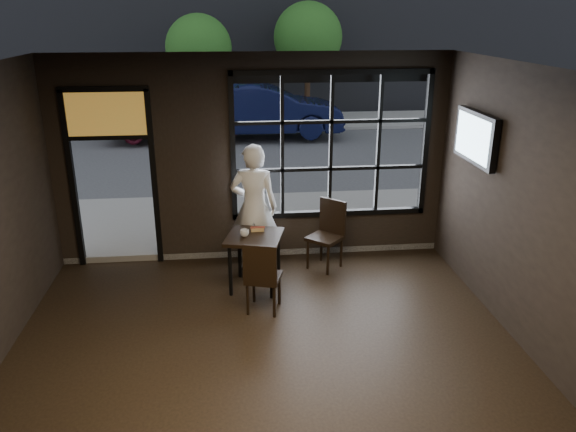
{
  "coord_description": "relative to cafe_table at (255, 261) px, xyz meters",
  "views": [
    {
      "loc": [
        -0.35,
        -4.83,
        3.73
      ],
      "look_at": [
        0.4,
        2.2,
        1.15
      ],
      "focal_mm": 35.0,
      "sensor_mm": 36.0,
      "label": 1
    }
  ],
  "objects": [
    {
      "name": "floor",
      "position": [
        0.05,
        -2.42,
        -0.41
      ],
      "size": [
        6.0,
        7.0,
        0.02
      ],
      "primitive_type": "cube",
      "color": "black",
      "rests_on": "ground"
    },
    {
      "name": "street_asphalt",
      "position": [
        0.05,
        21.58,
        -0.42
      ],
      "size": [
        60.0,
        41.0,
        0.04
      ],
      "primitive_type": "cube",
      "color": "#545456",
      "rests_on": "ground"
    },
    {
      "name": "chair_near",
      "position": [
        0.08,
        -0.65,
        0.1
      ],
      "size": [
        0.54,
        0.54,
        1.0
      ],
      "primitive_type": "cube",
      "rotation": [
        0.0,
        0.0,
        2.86
      ],
      "color": "black",
      "rests_on": "floor"
    },
    {
      "name": "cup",
      "position": [
        -0.14,
        -0.02,
        0.45
      ],
      "size": [
        0.13,
        0.13,
        0.1
      ],
      "primitive_type": "imported",
      "rotation": [
        0.0,
        0.0,
        -0.05
      ],
      "color": "silver",
      "rests_on": "cafe_table"
    },
    {
      "name": "man",
      "position": [
        0.03,
        0.7,
        0.57
      ],
      "size": [
        0.77,
        0.57,
        1.95
      ],
      "primitive_type": "imported",
      "rotation": [
        0.0,
        0.0,
        2.99
      ],
      "color": "white",
      "rests_on": "floor"
    },
    {
      "name": "maroon_car",
      "position": [
        -1.99,
        9.94,
        0.39
      ],
      "size": [
        4.12,
        1.78,
        1.38
      ],
      "primitive_type": "imported",
      "rotation": [
        0.0,
        0.0,
        1.61
      ],
      "color": "#571020",
      "rests_on": "street_asphalt"
    },
    {
      "name": "chair_window",
      "position": [
        1.1,
        0.54,
        0.12
      ],
      "size": [
        0.65,
        0.65,
        1.06
      ],
      "primitive_type": "cube",
      "rotation": [
        0.0,
        0.0,
        -0.75
      ],
      "color": "black",
      "rests_on": "floor"
    },
    {
      "name": "navy_car",
      "position": [
        0.77,
        9.97,
        0.49
      ],
      "size": [
        4.82,
        1.69,
        1.59
      ],
      "primitive_type": "imported",
      "rotation": [
        0.0,
        0.0,
        1.57
      ],
      "color": "black",
      "rests_on": "street_asphalt"
    },
    {
      "name": "cafe_table",
      "position": [
        0.0,
        0.0,
        0.0
      ],
      "size": [
        0.9,
        0.9,
        0.81
      ],
      "primitive_type": "cube",
      "rotation": [
        0.0,
        0.0,
        -0.25
      ],
      "color": "black",
      "rests_on": "floor"
    },
    {
      "name": "ceiling",
      "position": [
        0.05,
        -2.42,
        2.81
      ],
      "size": [
        6.0,
        7.0,
        0.02
      ],
      "primitive_type": "cube",
      "color": "black",
      "rests_on": "ground"
    },
    {
      "name": "tv",
      "position": [
        2.98,
        -0.17,
        1.75
      ],
      "size": [
        0.13,
        1.17,
        0.68
      ],
      "primitive_type": "cube",
      "color": "black",
      "rests_on": "wall_right"
    },
    {
      "name": "wall_right",
      "position": [
        3.05,
        -2.42,
        1.2
      ],
      "size": [
        0.04,
        7.0,
        3.2
      ],
      "primitive_type": "cube",
      "color": "black",
      "rests_on": "ground"
    },
    {
      "name": "tree_right",
      "position": [
        2.56,
        13.06,
        2.48
      ],
      "size": [
        2.4,
        2.4,
        4.09
      ],
      "color": "#332114",
      "rests_on": "street_asphalt"
    },
    {
      "name": "hotdog",
      "position": [
        0.05,
        0.15,
        0.43
      ],
      "size": [
        0.2,
        0.08,
        0.06
      ],
      "primitive_type": null,
      "rotation": [
        0.0,
        0.0,
        0.0
      ],
      "color": "tan",
      "rests_on": "cafe_table"
    },
    {
      "name": "stained_transom",
      "position": [
        -2.05,
        1.08,
        1.95
      ],
      "size": [
        1.2,
        0.06,
        0.7
      ],
      "primitive_type": "cube",
      "color": "orange",
      "rests_on": "ground"
    },
    {
      "name": "tree_left",
      "position": [
        -1.19,
        12.12,
        2.2
      ],
      "size": [
        2.17,
        2.17,
        3.7
      ],
      "color": "#332114",
      "rests_on": "street_asphalt"
    },
    {
      "name": "window_frame",
      "position": [
        1.25,
        1.08,
        1.4
      ],
      "size": [
        3.06,
        0.12,
        2.28
      ],
      "primitive_type": "cube",
      "color": "black",
      "rests_on": "ground"
    }
  ]
}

